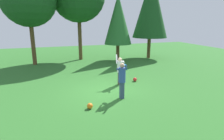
# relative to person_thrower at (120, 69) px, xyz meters

# --- Properties ---
(ground_plane) EXTENTS (40.00, 40.00, 0.00)m
(ground_plane) POSITION_rel_person_thrower_xyz_m (-1.10, -0.79, -0.98)
(ground_plane) COLOR #2D6B28
(person_thrower) EXTENTS (0.59, 0.58, 1.81)m
(person_thrower) POSITION_rel_person_thrower_xyz_m (0.00, 0.00, 0.00)
(person_thrower) COLOR #4C382D
(person_thrower) RESTS_ON ground_plane
(person_catcher) EXTENTS (0.69, 0.74, 1.78)m
(person_catcher) POSITION_rel_person_thrower_xyz_m (-0.65, -1.99, 0.09)
(person_catcher) COLOR #38476B
(person_catcher) RESTS_ON ground_plane
(frisbee) EXTENTS (0.29, 0.29, 0.08)m
(frisbee) POSITION_rel_person_thrower_xyz_m (-0.39, -1.48, 0.57)
(frisbee) COLOR #2393D1
(ball_red) EXTENTS (0.25, 0.25, 0.25)m
(ball_red) POSITION_rel_person_thrower_xyz_m (1.12, 0.26, -0.86)
(ball_red) COLOR red
(ball_red) RESTS_ON ground_plane
(ball_orange) EXTENTS (0.25, 0.25, 0.25)m
(ball_orange) POSITION_rel_person_thrower_xyz_m (-2.39, -2.65, -0.85)
(ball_orange) COLOR orange
(ball_orange) RESTS_ON ground_plane
(tree_right) EXTENTS (2.57, 2.57, 6.15)m
(tree_right) POSITION_rel_person_thrower_xyz_m (2.41, 6.94, 2.86)
(tree_right) COLOR brown
(tree_right) RESTS_ON ground_plane
(tree_far_right) EXTENTS (3.43, 3.43, 8.19)m
(tree_far_right) POSITION_rel_person_thrower_xyz_m (5.84, 7.07, 4.14)
(tree_far_right) COLOR brown
(tree_far_right) RESTS_ON ground_plane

